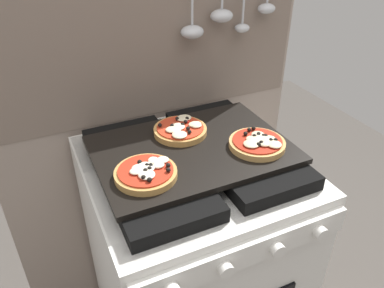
# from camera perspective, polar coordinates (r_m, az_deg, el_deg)

# --- Properties ---
(kitchen_backsplash) EXTENTS (1.10, 0.09, 1.55)m
(kitchen_backsplash) POSITION_cam_1_polar(r_m,az_deg,el_deg) (1.40, -5.64, 1.92)
(kitchen_backsplash) COLOR gray
(kitchen_backsplash) RESTS_ON ground_plane
(stove) EXTENTS (0.60, 0.64, 0.90)m
(stove) POSITION_cam_1_polar(r_m,az_deg,el_deg) (1.38, 0.03, -17.02)
(stove) COLOR white
(stove) RESTS_ON ground_plane
(baking_tray) EXTENTS (0.54, 0.38, 0.02)m
(baking_tray) POSITION_cam_1_polar(r_m,az_deg,el_deg) (1.07, 0.00, -0.81)
(baking_tray) COLOR black
(baking_tray) RESTS_ON stove
(pizza_left) EXTENTS (0.16, 0.16, 0.03)m
(pizza_left) POSITION_cam_1_polar(r_m,az_deg,el_deg) (0.95, -6.87, -4.26)
(pizza_left) COLOR tan
(pizza_left) RESTS_ON baking_tray
(pizza_right) EXTENTS (0.16, 0.16, 0.03)m
(pizza_right) POSITION_cam_1_polar(r_m,az_deg,el_deg) (1.08, 9.83, 0.21)
(pizza_right) COLOR tan
(pizza_right) RESTS_ON baking_tray
(pizza_center) EXTENTS (0.16, 0.16, 0.03)m
(pizza_center) POSITION_cam_1_polar(r_m,az_deg,el_deg) (1.13, -1.85, 2.15)
(pizza_center) COLOR tan
(pizza_center) RESTS_ON baking_tray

